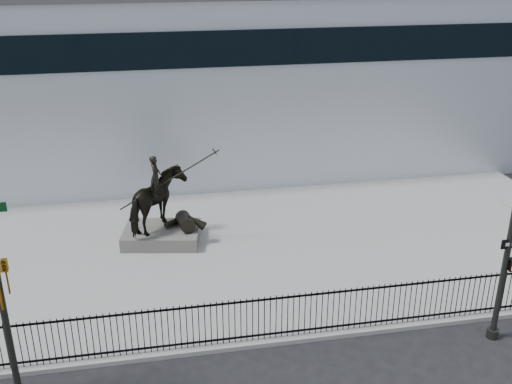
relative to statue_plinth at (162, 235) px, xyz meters
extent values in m
plane|color=black|center=(2.81, -8.33, -0.43)|extent=(120.00, 120.00, 0.00)
cube|color=#969694|center=(2.81, -1.33, -0.36)|extent=(30.00, 12.00, 0.15)
cube|color=silver|center=(2.81, 11.67, 4.07)|extent=(44.00, 14.00, 9.00)
cube|color=black|center=(2.81, -7.08, -0.13)|extent=(22.00, 0.05, 0.05)
cube|color=black|center=(2.81, -7.08, 1.12)|extent=(22.00, 0.05, 0.05)
cube|color=black|center=(2.81, -7.08, 0.47)|extent=(22.00, 0.03, 1.50)
cube|color=#5A5852|center=(0.00, 0.00, 0.00)|extent=(3.32, 2.57, 0.56)
imported|color=black|center=(0.00, 0.00, 1.47)|extent=(2.43, 2.70, 2.39)
imported|color=black|center=(-0.09, 0.02, 2.57)|extent=(0.49, 0.65, 1.61)
cylinder|color=black|center=(0.32, -0.06, 2.32)|extent=(3.78, 0.76, 2.43)
imported|color=#C07C15|center=(-3.97, -8.13, 3.27)|extent=(0.16, 0.20, 1.00)
cylinder|color=black|center=(9.81, -8.13, -0.28)|extent=(0.36, 0.36, 0.30)
cylinder|color=black|center=(9.81, -8.13, 3.07)|extent=(0.18, 0.18, 7.00)
camera|label=1|loc=(-0.27, -21.90, 10.98)|focal=42.00mm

